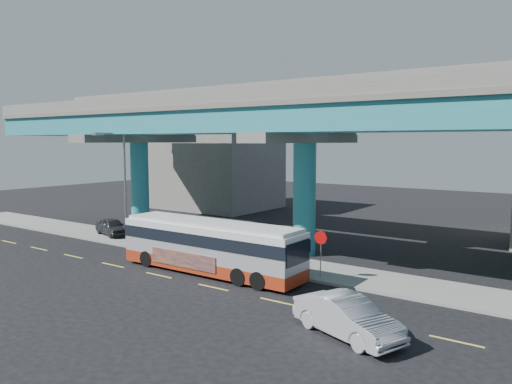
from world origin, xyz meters
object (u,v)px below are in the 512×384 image
Objects in this scene: transit_bus at (210,245)px; sedan at (347,317)px; stop_sign at (321,244)px; street_lamp at (118,171)px; parked_car at (112,227)px.

transit_bus is 11.17m from sedan.
transit_bus is 6.27m from stop_sign.
street_lamp is (-20.28, 5.66, 4.62)m from sedan.
sedan is 1.21× the size of parked_car.
street_lamp reaches higher than transit_bus.
sedan is at bearing -91.95° from parked_car.
street_lamp is at bearing 94.95° from sedan.
stop_sign is (19.21, -1.36, 1.19)m from parked_car.
sedan is 25.05m from parked_car.
parked_car is at bearing -162.10° from stop_sign.
transit_bus is at bearing 89.38° from sedan.
transit_bus is 4.55× the size of stop_sign.
sedan is at bearing -32.39° from stop_sign.
parked_car is at bearing 92.46° from sedan.
parked_car is (-23.81, 7.77, 0.03)m from sedan.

